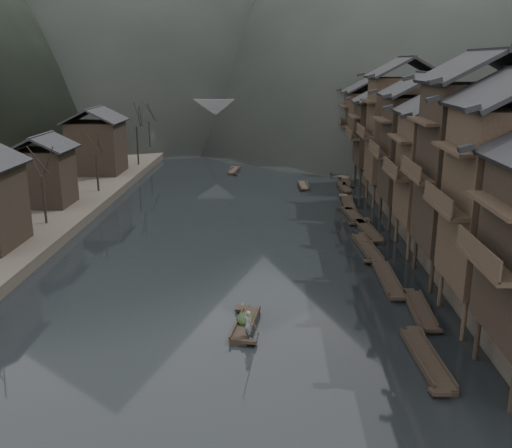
{
  "coord_description": "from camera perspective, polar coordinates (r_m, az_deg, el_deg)",
  "views": [
    {
      "loc": [
        3.26,
        -33.52,
        15.46
      ],
      "look_at": [
        1.82,
        11.8,
        2.5
      ],
      "focal_mm": 40.0,
      "sensor_mm": 36.0,
      "label": 1
    }
  ],
  "objects": [
    {
      "name": "stone_bridge",
      "position": [
        106.07,
        0.06,
        10.35
      ],
      "size": [
        40.0,
        6.0,
        9.0
      ],
      "color": "#4C4C4F",
      "rests_on": "ground"
    },
    {
      "name": "bare_trees",
      "position": [
        67.24,
        -15.87,
        7.61
      ],
      "size": [
        3.93,
        71.57,
        7.85
      ],
      "color": "black",
      "rests_on": "left_bank"
    },
    {
      "name": "cargo_heap",
      "position": [
        34.84,
        -1.09,
        -8.98
      ],
      "size": [
        1.12,
        1.47,
        0.67
      ],
      "primitive_type": "ellipsoid",
      "color": "black",
      "rests_on": "hero_sampan"
    },
    {
      "name": "water",
      "position": [
        37.05,
        -3.43,
        -8.74
      ],
      "size": [
        300.0,
        300.0,
        0.0
      ],
      "primitive_type": "plane",
      "color": "black",
      "rests_on": "ground"
    },
    {
      "name": "stilt_houses",
      "position": [
        54.34,
        16.96,
        8.55
      ],
      "size": [
        9.0,
        67.6,
        16.48
      ],
      "color": "black",
      "rests_on": "ground"
    },
    {
      "name": "midriver_boats",
      "position": [
        82.31,
        0.69,
        5.27
      ],
      "size": [
        11.01,
        23.57,
        0.44
      ],
      "color": "black",
      "rests_on": "water"
    },
    {
      "name": "boatman",
      "position": [
        32.8,
        -0.78,
        -9.65
      ],
      "size": [
        0.73,
        0.72,
        1.69
      ],
      "primitive_type": "imported",
      "rotation": [
        0.0,
        0.0,
        2.39
      ],
      "color": "#5F5F62",
      "rests_on": "hero_sampan"
    },
    {
      "name": "left_houses",
      "position": [
        59.47,
        -21.85,
        5.32
      ],
      "size": [
        8.1,
        53.2,
        8.73
      ],
      "color": "black",
      "rests_on": "left_bank"
    },
    {
      "name": "hero_sampan",
      "position": [
        34.87,
        -1.05,
        -9.99
      ],
      "size": [
        1.69,
        5.16,
        0.44
      ],
      "color": "black",
      "rests_on": "water"
    },
    {
      "name": "bamboo_pole",
      "position": [
        31.81,
        -0.44,
        -5.65
      ],
      "size": [
        0.98,
        2.74,
        3.24
      ],
      "primitive_type": "cylinder",
      "rotation": [
        0.72,
        0.0,
        -0.33
      ],
      "color": "#8C7A51",
      "rests_on": "boatman"
    },
    {
      "name": "moored_sampans",
      "position": [
        56.55,
        10.53,
        0.02
      ],
      "size": [
        3.2,
        60.65,
        0.47
      ],
      "color": "black",
      "rests_on": "water"
    }
  ]
}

